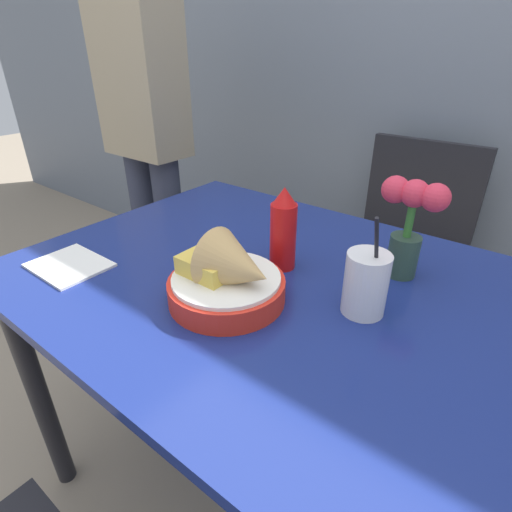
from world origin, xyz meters
The scene contains 9 objects.
ground_plane centered at (0.00, 0.00, 0.00)m, with size 12.00×12.00×0.00m, color gray.
dining_table centered at (0.00, 0.00, 0.63)m, with size 1.08×0.84×0.73m.
chair_far_window centered at (0.07, 0.78, 0.52)m, with size 0.40×0.40×0.88m.
food_basket centered at (0.01, -0.13, 0.78)m, with size 0.23×0.23×0.15m.
ketchup_bottle centered at (0.01, 0.05, 0.82)m, with size 0.06×0.06×0.19m.
drink_cup centered at (0.22, 0.00, 0.78)m, with size 0.08×0.08×0.20m.
flower_vase centered at (0.23, 0.18, 0.85)m, with size 0.13×0.06×0.21m.
napkin centered at (-0.37, -0.25, 0.73)m, with size 0.17×0.13×0.01m.
person_standing centered at (-0.84, 0.37, 0.94)m, with size 0.32×0.18×1.63m.
Camera 1 is at (0.44, -0.60, 1.17)m, focal length 28.00 mm.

